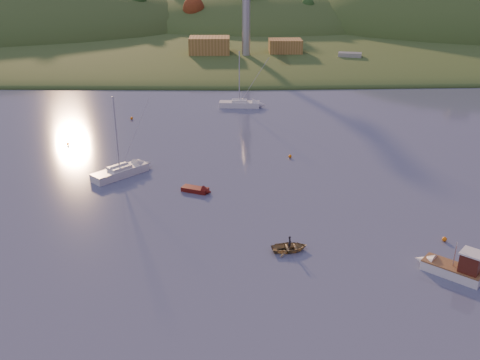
{
  "coord_description": "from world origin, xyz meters",
  "views": [
    {
      "loc": [
        -2.16,
        -26.91,
        27.33
      ],
      "look_at": [
        -1.14,
        32.78,
        2.39
      ],
      "focal_mm": 40.0,
      "sensor_mm": 36.0,
      "label": 1
    }
  ],
  "objects_px": {
    "sailboat_near": "(120,171)",
    "sailboat_far": "(239,104)",
    "fishing_boat": "(448,265)",
    "red_tender": "(201,190)",
    "canoe": "(290,247)"
  },
  "relations": [
    {
      "from": "sailboat_near",
      "to": "sailboat_far",
      "type": "relative_size",
      "value": 1.0
    },
    {
      "from": "sailboat_far",
      "to": "red_tender",
      "type": "relative_size",
      "value": 2.62
    },
    {
      "from": "fishing_boat",
      "to": "red_tender",
      "type": "height_order",
      "value": "fishing_boat"
    },
    {
      "from": "red_tender",
      "to": "sailboat_far",
      "type": "bearing_deg",
      "value": 105.27
    },
    {
      "from": "canoe",
      "to": "red_tender",
      "type": "height_order",
      "value": "red_tender"
    },
    {
      "from": "red_tender",
      "to": "sailboat_near",
      "type": "bearing_deg",
      "value": 176.06
    },
    {
      "from": "fishing_boat",
      "to": "canoe",
      "type": "bearing_deg",
      "value": 23.85
    },
    {
      "from": "fishing_boat",
      "to": "sailboat_far",
      "type": "bearing_deg",
      "value": -31.74
    },
    {
      "from": "canoe",
      "to": "sailboat_far",
      "type": "bearing_deg",
      "value": -5.2
    },
    {
      "from": "sailboat_near",
      "to": "sailboat_far",
      "type": "distance_m",
      "value": 39.45
    },
    {
      "from": "sailboat_near",
      "to": "red_tender",
      "type": "relative_size",
      "value": 2.62
    },
    {
      "from": "sailboat_near",
      "to": "sailboat_far",
      "type": "xyz_separation_m",
      "value": [
        16.68,
        35.76,
        -0.0
      ]
    },
    {
      "from": "canoe",
      "to": "sailboat_near",
      "type": "bearing_deg",
      "value": 36.42
    },
    {
      "from": "red_tender",
      "to": "canoe",
      "type": "bearing_deg",
      "value": -33.49
    },
    {
      "from": "sailboat_far",
      "to": "canoe",
      "type": "xyz_separation_m",
      "value": [
        4.17,
        -55.97,
        -0.33
      ]
    }
  ]
}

